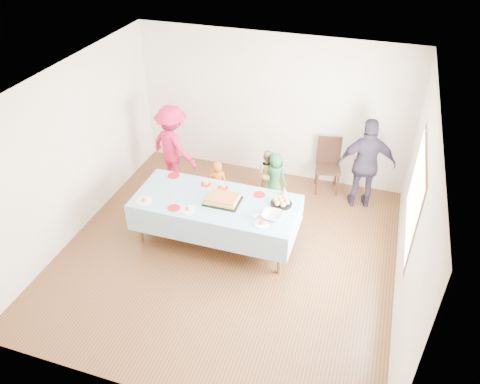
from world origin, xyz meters
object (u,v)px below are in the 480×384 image
at_px(party_table, 216,203).
at_px(dining_chair, 328,161).
at_px(birthday_cake, 223,199).
at_px(adult_left, 173,147).

height_order(party_table, dining_chair, dining_chair).
bearing_deg(dining_chair, birthday_cake, -134.44).
bearing_deg(adult_left, dining_chair, -143.41).
relative_size(party_table, dining_chair, 2.51).
distance_m(dining_chair, adult_left, 2.82).
height_order(party_table, birthday_cake, birthday_cake).
xyz_separation_m(party_table, adult_left, (-1.31, 1.33, 0.05)).
bearing_deg(dining_chair, adult_left, -177.24).
height_order(birthday_cake, adult_left, adult_left).
relative_size(party_table, adult_left, 1.60).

